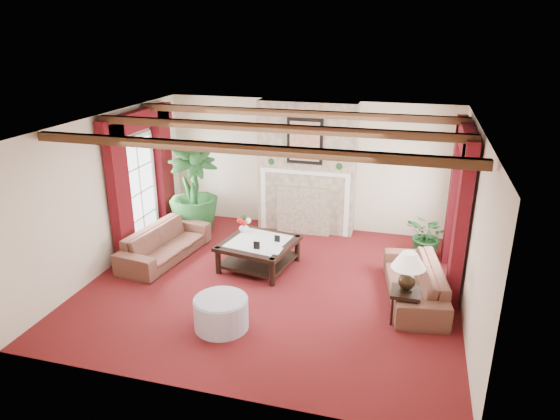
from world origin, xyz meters
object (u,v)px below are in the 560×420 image
(coffee_table, at_px, (259,254))
(sofa_right, at_px, (415,276))
(potted_palm, at_px, (195,209))
(ottoman, at_px, (221,313))
(side_table, at_px, (404,306))
(sofa_left, at_px, (165,238))

(coffee_table, bearing_deg, sofa_right, 1.49)
(potted_palm, bearing_deg, ottoman, -59.86)
(sofa_right, distance_m, side_table, 0.73)
(sofa_left, xyz_separation_m, sofa_right, (4.49, -0.29, -0.00))
(potted_palm, distance_m, coffee_table, 2.19)
(coffee_table, bearing_deg, ottoman, -78.11)
(coffee_table, bearing_deg, potted_palm, 155.44)
(side_table, height_order, ottoman, side_table)
(sofa_right, distance_m, coffee_table, 2.74)
(sofa_left, distance_m, sofa_right, 4.50)
(sofa_right, bearing_deg, side_table, -19.06)
(sofa_left, bearing_deg, potted_palm, 8.03)
(side_table, bearing_deg, ottoman, -160.87)
(sofa_left, xyz_separation_m, coffee_table, (1.79, 0.11, -0.15))
(potted_palm, bearing_deg, sofa_right, -19.93)
(sofa_right, distance_m, potted_palm, 4.78)
(sofa_right, bearing_deg, coffee_table, -107.72)
(potted_palm, xyz_separation_m, ottoman, (1.86, -3.21, -0.28))
(sofa_right, relative_size, side_table, 4.20)
(sofa_right, height_order, coffee_table, sofa_right)
(sofa_left, bearing_deg, side_table, -94.92)
(coffee_table, relative_size, ottoman, 1.55)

